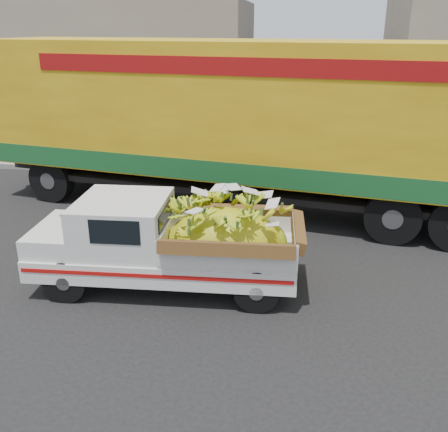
# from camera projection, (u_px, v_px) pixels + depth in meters

# --- Properties ---
(ground) EXTENTS (100.00, 100.00, 0.00)m
(ground) POSITION_uv_depth(u_px,v_px,m) (81.00, 297.00, 8.04)
(ground) COLOR black
(ground) RESTS_ON ground
(curb) EXTENTS (60.00, 0.25, 0.15)m
(curb) POSITION_uv_depth(u_px,v_px,m) (181.00, 173.00, 14.49)
(curb) COLOR gray
(curb) RESTS_ON ground
(sidewalk) EXTENTS (60.00, 4.00, 0.14)m
(sidewalk) POSITION_uv_depth(u_px,v_px,m) (196.00, 156.00, 16.43)
(sidewalk) COLOR gray
(sidewalk) RESTS_ON ground
(building_left) EXTENTS (18.00, 6.00, 5.00)m
(building_left) POSITION_uv_depth(u_px,v_px,m) (45.00, 63.00, 22.13)
(building_left) COLOR gray
(building_left) RESTS_ON ground
(pickup_truck) EXTENTS (4.35, 1.78, 1.50)m
(pickup_truck) POSITION_uv_depth(u_px,v_px,m) (185.00, 242.00, 8.10)
(pickup_truck) COLOR black
(pickup_truck) RESTS_ON ground
(semi_trailer) EXTENTS (12.08, 4.53, 3.80)m
(semi_trailer) POSITION_uv_depth(u_px,v_px,m) (240.00, 119.00, 11.21)
(semi_trailer) COLOR black
(semi_trailer) RESTS_ON ground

